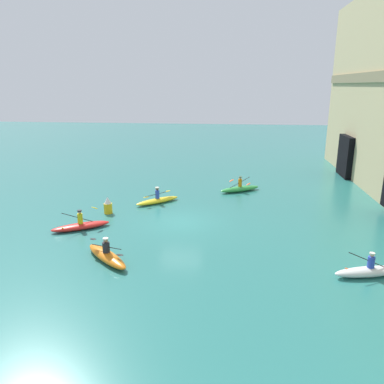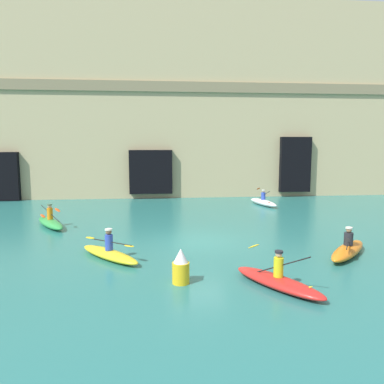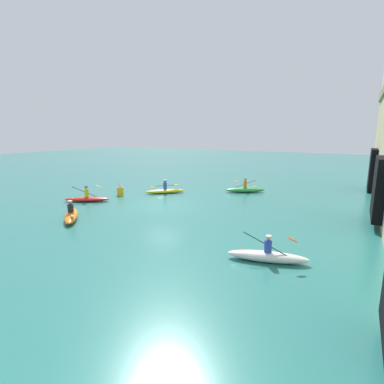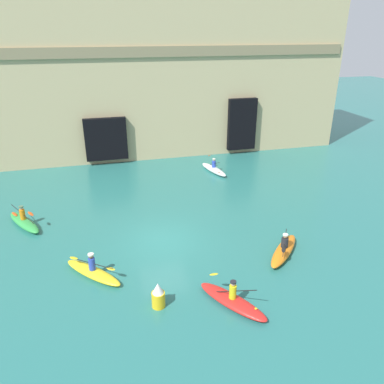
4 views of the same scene
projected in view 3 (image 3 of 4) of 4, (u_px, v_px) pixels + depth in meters
The scene contains 7 objects.
ground_plane at pixel (162, 205), 21.26m from camera, with size 120.00×120.00×0.00m, color #28706B.
kayak_red at pixel (87, 199), 22.32m from camera, with size 2.42×3.21×1.23m.
kayak_orange at pixel (71, 215), 17.80m from camera, with size 2.81×2.91×1.14m.
kayak_yellow at pixel (165, 191), 25.30m from camera, with size 2.71×2.95×1.15m.
kayak_white at pixel (268, 256), 12.02m from camera, with size 1.47×3.28×1.17m.
kayak_green at pixel (245, 190), 25.68m from camera, with size 2.36×3.29×1.20m.
marker_buoy at pixel (120, 189), 24.41m from camera, with size 0.54×0.54×1.11m.
Camera 3 is at (16.98, 11.94, 5.15)m, focal length 28.00 mm.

